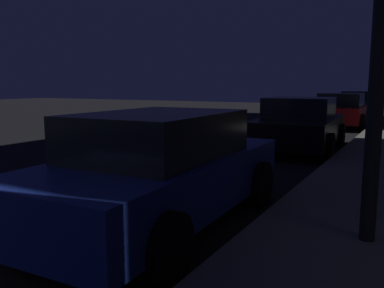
{
  "coord_description": "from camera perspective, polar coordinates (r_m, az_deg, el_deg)",
  "views": [
    {
      "loc": [
        5.61,
        1.04,
        1.76
      ],
      "look_at": [
        4.1,
        3.74,
        1.31
      ],
      "focal_mm": 37.51,
      "sensor_mm": 36.0,
      "label": 1
    }
  ],
  "objects": [
    {
      "name": "car_blue",
      "position": [
        5.07,
        -4.48,
        -3.59
      ],
      "size": [
        2.05,
        4.26,
        1.43
      ],
      "color": "navy",
      "rests_on": "ground"
    },
    {
      "name": "car_black",
      "position": [
        11.26,
        14.95,
        2.68
      ],
      "size": [
        2.31,
        4.17,
        1.43
      ],
      "color": "black",
      "rests_on": "ground"
    },
    {
      "name": "car_red",
      "position": [
        18.04,
        20.46,
        4.48
      ],
      "size": [
        2.1,
        4.07,
        1.43
      ],
      "color": "maroon",
      "rests_on": "ground"
    },
    {
      "name": "car_green",
      "position": [
        24.21,
        22.77,
        5.23
      ],
      "size": [
        2.21,
        4.26,
        1.43
      ],
      "color": "#19592D",
      "rests_on": "ground"
    }
  ]
}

